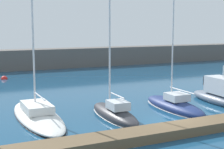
{
  "coord_description": "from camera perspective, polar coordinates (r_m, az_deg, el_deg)",
  "views": [
    {
      "loc": [
        -13.27,
        -18.55,
        6.63
      ],
      "look_at": [
        -1.23,
        6.75,
        2.65
      ],
      "focal_mm": 53.99,
      "sensor_mm": 36.0,
      "label": 1
    }
  ],
  "objects": [
    {
      "name": "ground_plane",
      "position": [
        23.75,
        9.82,
        -8.25
      ],
      "size": [
        120.0,
        120.0,
        0.0
      ],
      "primitive_type": "plane",
      "color": "navy"
    },
    {
      "name": "dock_pier",
      "position": [
        22.11,
        12.93,
        -8.77
      ],
      "size": [
        41.05,
        1.82,
        0.59
      ],
      "primitive_type": "cube",
      "color": "brown",
      "rests_on": "ground_plane"
    },
    {
      "name": "breakwater_seawall",
      "position": [
        55.02,
        -11.39,
        2.64
      ],
      "size": [
        108.0,
        3.59,
        3.13
      ],
      "primitive_type": "cube",
      "color": "#5B5651",
      "rests_on": "ground_plane"
    },
    {
      "name": "sailboat_white_third",
      "position": [
        25.27,
        -12.52,
        -6.64
      ],
      "size": [
        2.87,
        10.41,
        16.46
      ],
      "rotation": [
        0.0,
        0.0,
        1.57
      ],
      "color": "white",
      "rests_on": "ground_plane"
    },
    {
      "name": "sailboat_charcoal_fourth",
      "position": [
        24.91,
        0.44,
        -6.48
      ],
      "size": [
        2.1,
        7.0,
        13.19
      ],
      "rotation": [
        0.0,
        0.0,
        1.54
      ],
      "color": "#2D2D33",
      "rests_on": "ground_plane"
    },
    {
      "name": "sailboat_navy_fifth",
      "position": [
        27.84,
        10.49,
        -5.07
      ],
      "size": [
        2.36,
        7.46,
        13.34
      ],
      "rotation": [
        0.0,
        0.0,
        1.55
      ],
      "color": "navy",
      "rests_on": "ground_plane"
    },
    {
      "name": "motorboat_slate_sixth",
      "position": [
        31.01,
        17.87,
        -3.25
      ],
      "size": [
        2.6,
        7.19,
        3.56
      ],
      "rotation": [
        0.0,
        0.0,
        1.51
      ],
      "color": "slate",
      "rests_on": "ground_plane"
    },
    {
      "name": "mooring_buoy_red",
      "position": [
        45.15,
        -17.79,
        -0.75
      ],
      "size": [
        0.84,
        0.84,
        0.84
      ],
      "primitive_type": "sphere",
      "color": "red",
      "rests_on": "ground_plane"
    }
  ]
}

